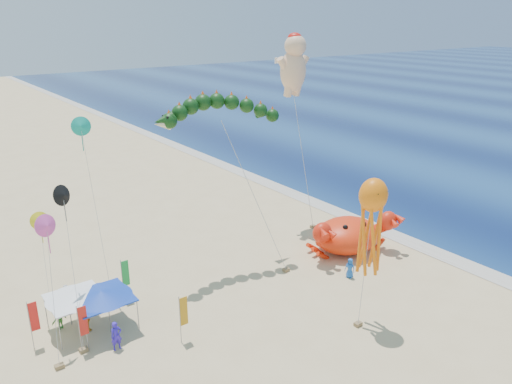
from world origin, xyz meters
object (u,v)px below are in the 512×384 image
Objects in this scene: octopus_kite at (371,219)px; canopy_white at (75,295)px; cherub_kite at (294,63)px; crab_inflatable at (348,234)px; dragon_kite at (219,115)px; canopy_blue at (101,294)px.

canopy_white is (-15.35, 10.17, -4.74)m from octopus_kite.
cherub_kite is at bearing 14.40° from canopy_white.
cherub_kite is at bearing 86.19° from crab_inflatable.
octopus_kite is 19.02m from canopy_white.
crab_inflatable is 15.74m from cherub_kite.
crab_inflatable is at bearing 49.21° from octopus_kite.
dragon_kite is (-9.70, 4.54, 10.54)m from crab_inflatable.
canopy_white is (-22.08, 2.37, 0.90)m from crab_inflatable.
canopy_white is at bearing 146.47° from octopus_kite.
octopus_kite is 17.44m from canopy_blue.
cherub_kite reaches higher than canopy_white.
cherub_kite reaches higher than canopy_blue.
crab_inflatable is 2.08× the size of canopy_blue.
canopy_blue and canopy_white have the same top height.
dragon_kite is 3.45× the size of canopy_blue.
cherub_kite reaches higher than dragon_kite.
dragon_kite is 14.96m from canopy_blue.
crab_inflatable reaches higher than canopy_white.
dragon_kite is 13.61m from octopus_kite.
octopus_kite is (2.97, -12.34, -4.91)m from dragon_kite.
canopy_blue is (-20.72, 1.48, 0.90)m from crab_inflatable.
crab_inflatable is at bearing -93.81° from cherub_kite.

